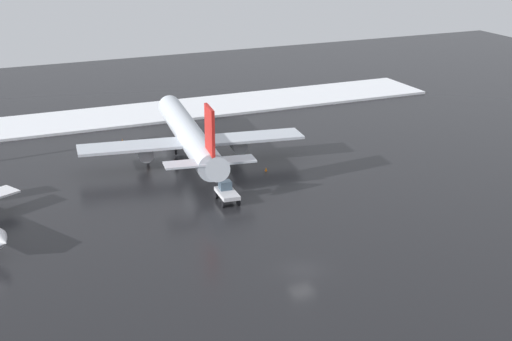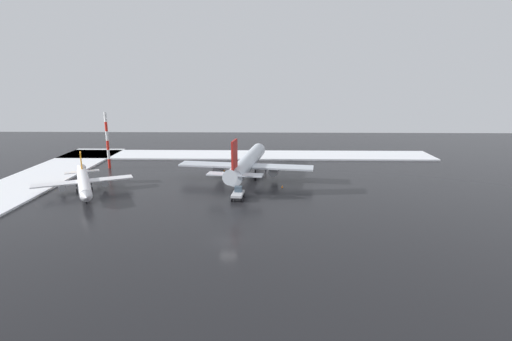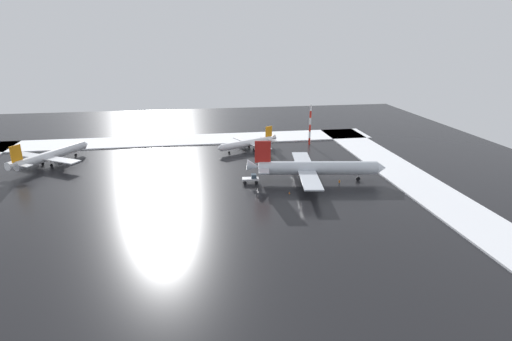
# 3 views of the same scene
# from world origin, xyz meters

# --- Properties ---
(ground_plane) EXTENTS (240.00, 240.00, 0.00)m
(ground_plane) POSITION_xyz_m (0.00, 0.00, 0.00)
(ground_plane) COLOR black
(snow_bank_left) EXTENTS (14.00, 116.00, 0.45)m
(snow_bank_left) POSITION_xyz_m (-67.00, 0.00, 0.22)
(snow_bank_left) COLOR white
(snow_bank_left) RESTS_ON ground_plane
(airplane_foreground_jet) EXTENTS (39.41, 32.86, 11.72)m
(airplane_foreground_jet) POSITION_xyz_m (-39.24, 1.36, 3.87)
(airplane_foreground_jet) COLOR silver
(airplane_foreground_jet) RESTS_ON ground_plane
(airplane_parked_starboard) EXTENTS (23.34, 19.86, 7.42)m
(airplane_parked_starboard) POSITION_xyz_m (-25.17, -33.40, 2.45)
(airplane_parked_starboard) COLOR white
(airplane_parked_starboard) RESTS_ON ground_plane
(pushback_tug) EXTENTS (4.79, 2.68, 2.50)m
(pushback_tug) POSITION_xyz_m (-21.54, 0.15, 1.28)
(pushback_tug) COLOR silver
(pushback_tug) RESTS_ON ground_plane
(ground_crew_near_tug) EXTENTS (0.36, 0.36, 1.71)m
(ground_crew_near_tug) POSITION_xyz_m (-40.76, -4.59, 0.97)
(ground_crew_near_tug) COLOR black
(ground_crew_near_tug) RESTS_ON ground_plane
(ground_crew_beside_wing) EXTENTS (0.36, 0.36, 1.71)m
(ground_crew_beside_wing) POSITION_xyz_m (-45.10, 5.93, 0.97)
(ground_crew_beside_wing) COLOR black
(ground_crew_beside_wing) RESTS_ON ground_plane
(antenna_mast) EXTENTS (0.70, 0.70, 15.30)m
(antenna_mast) POSITION_xyz_m (-48.93, -37.00, 7.65)
(antenna_mast) COLOR red
(antenna_mast) RESTS_ON ground_plane
(traffic_cone_near_nose) EXTENTS (0.36, 0.36, 0.55)m
(traffic_cone_near_nose) POSITION_xyz_m (-52.12, -5.48, 0.28)
(traffic_cone_near_nose) COLOR orange
(traffic_cone_near_nose) RESTS_ON ground_plane
(traffic_cone_mid_line) EXTENTS (0.36, 0.36, 0.55)m
(traffic_cone_mid_line) POSITION_xyz_m (-30.20, 9.61, 0.28)
(traffic_cone_mid_line) COLOR orange
(traffic_cone_mid_line) RESTS_ON ground_plane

